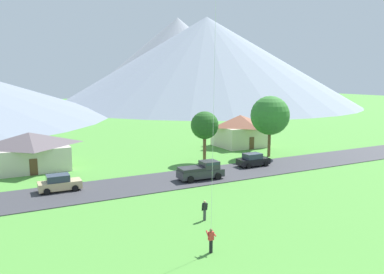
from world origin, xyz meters
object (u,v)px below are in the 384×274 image
parked_car_tan_mid_west (59,183)px  tree_near_left (270,116)px  tree_left_of_center (205,126)px  pickup_truck_charcoal_east_side (202,170)px  house_left_center (30,150)px  parked_car_black_west_end (253,160)px  watcher_person (205,210)px  house_leftmost (240,130)px

parked_car_tan_mid_west → tree_near_left: bearing=7.6°
tree_left_of_center → pickup_truck_charcoal_east_side: tree_left_of_center is taller
tree_near_left → pickup_truck_charcoal_east_side: bearing=-155.9°
house_left_center → tree_near_left: tree_near_left is taller
house_left_center → parked_car_black_west_end: house_left_center is taller
watcher_person → parked_car_black_west_end: bearing=42.5°
tree_near_left → parked_car_black_west_end: size_ratio=2.10×
parked_car_tan_mid_west → house_left_center: bearing=97.8°
tree_left_of_center → watcher_person: size_ratio=4.16×
parked_car_black_west_end → watcher_person: (-14.89, -13.62, 0.01)m
pickup_truck_charcoal_east_side → tree_near_left: bearing=24.1°
parked_car_tan_mid_west → parked_car_black_west_end: bearing=-0.4°
house_leftmost → tree_left_of_center: tree_left_of_center is taller
parked_car_black_west_end → parked_car_tan_mid_west: same height
house_left_center → pickup_truck_charcoal_east_side: bearing=-41.4°
tree_left_of_center → house_left_center: bearing=161.8°
house_leftmost → watcher_person: (-21.92, -26.87, -1.84)m
house_left_center → parked_car_black_west_end: (25.71, -12.22, -1.54)m
house_leftmost → parked_car_tan_mid_west: 33.79m
watcher_person → tree_near_left: bearing=40.5°
parked_car_tan_mid_west → house_leftmost: bearing=22.8°
house_left_center → tree_near_left: bearing=-14.3°
house_leftmost → house_left_center: bearing=-178.2°
parked_car_tan_mid_west → pickup_truck_charcoal_east_side: (15.07, -2.66, 0.19)m
house_left_center → pickup_truck_charcoal_east_side: size_ratio=1.81×
tree_near_left → watcher_person: 27.86m
tree_near_left → tree_left_of_center: (-10.24, 1.01, -0.97)m
tree_left_of_center → parked_car_black_west_end: tree_left_of_center is taller
house_left_center → tree_near_left: size_ratio=1.08×
tree_near_left → parked_car_tan_mid_west: (-30.00, -4.00, -5.15)m
house_leftmost → parked_car_black_west_end: bearing=-118.0°
tree_near_left → parked_car_black_west_end: (-5.93, -4.17, -5.15)m
house_leftmost → parked_car_black_west_end: (-7.03, -13.25, -1.85)m
parked_car_black_west_end → watcher_person: bearing=-137.5°
parked_car_tan_mid_west → watcher_person: size_ratio=2.53×
tree_near_left → tree_left_of_center: tree_near_left is taller
tree_left_of_center → parked_car_tan_mid_west: bearing=-165.8°
house_left_center → tree_near_left: 32.85m
parked_car_black_west_end → parked_car_tan_mid_west: size_ratio=1.00×
house_leftmost → watcher_person: size_ratio=4.81×
pickup_truck_charcoal_east_side → watcher_person: size_ratio=3.16×
house_leftmost → tree_near_left: 9.72m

